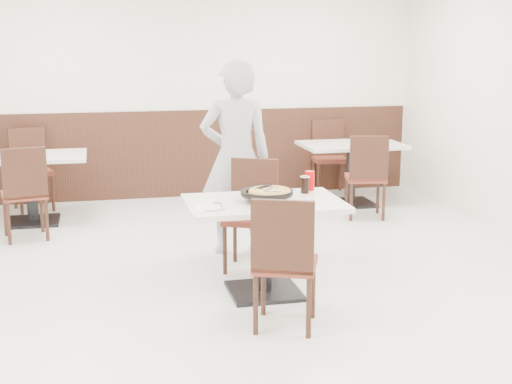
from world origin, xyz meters
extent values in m
plane|color=silver|center=(0.00, 0.00, 0.00)|extent=(7.00, 7.00, 0.00)
cube|color=silver|center=(0.00, 3.50, 1.40)|extent=(6.00, 0.04, 2.80)
cube|color=silver|center=(0.00, -3.50, 1.40)|extent=(6.00, 0.04, 2.80)
cube|color=black|center=(0.00, 3.48, 0.55)|extent=(5.90, 0.03, 1.10)
cylinder|color=black|center=(0.20, -0.20, 0.77)|extent=(0.14, 0.14, 0.04)
cylinder|color=black|center=(0.17, -0.23, 0.79)|extent=(0.36, 0.36, 0.01)
cylinder|color=gold|center=(0.20, -0.24, 0.81)|extent=(0.36, 0.36, 0.02)
cube|color=silver|center=(0.20, -0.26, 0.84)|extent=(0.09, 0.11, 0.00)
cube|color=white|center=(-0.30, -0.35, 0.75)|extent=(0.21, 0.21, 0.00)
cylinder|color=silver|center=(-0.27, -0.39, 0.76)|extent=(0.19, 0.19, 0.01)
cube|color=silver|center=(-0.21, -0.37, 0.77)|extent=(0.04, 0.17, 0.00)
cylinder|color=black|center=(0.55, -0.01, 0.81)|extent=(0.08, 0.08, 0.13)
cylinder|color=#C80001|center=(0.62, 0.09, 0.83)|extent=(0.09, 0.09, 0.16)
imported|color=#A3A3A7|center=(0.16, 0.95, 0.90)|extent=(0.68, 0.47, 1.80)
camera|label=1|loc=(-1.09, -5.43, 1.97)|focal=50.00mm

